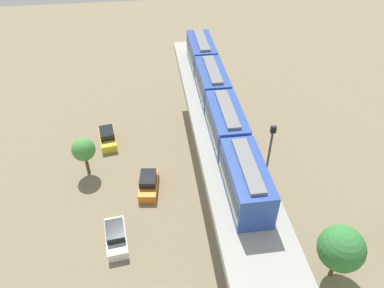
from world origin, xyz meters
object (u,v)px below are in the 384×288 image
(parked_car_orange, at_px, (148,183))
(tree_far_corner, at_px, (341,249))
(train, at_px, (218,102))
(signal_post, at_px, (266,170))
(tree_mid_lot, at_px, (84,150))
(parked_car_yellow, at_px, (108,138))
(parked_car_white, at_px, (116,236))

(parked_car_orange, relative_size, tree_far_corner, 0.79)
(train, xyz_separation_m, tree_far_corner, (7.62, -13.03, -5.95))
(train, relative_size, signal_post, 2.56)
(parked_car_orange, relative_size, tree_mid_lot, 0.96)
(parked_car_orange, bearing_deg, parked_car_yellow, 125.96)
(parked_car_orange, height_order, tree_far_corner, tree_far_corner)
(tree_mid_lot, bearing_deg, parked_car_yellow, 69.30)
(parked_car_orange, distance_m, tree_mid_lot, 7.76)
(parked_car_yellow, bearing_deg, parked_car_white, -93.32)
(signal_post, bearing_deg, parked_car_orange, 155.58)
(tree_mid_lot, xyz_separation_m, tree_far_corner, (21.36, -15.51, 0.40))
(tree_mid_lot, bearing_deg, signal_post, -25.57)
(parked_car_orange, xyz_separation_m, signal_post, (10.64, -4.83, 5.14))
(parked_car_white, bearing_deg, tree_mid_lot, 102.24)
(parked_car_yellow, bearing_deg, signal_post, -49.71)
(train, height_order, parked_car_orange, train)
(parked_car_yellow, height_order, signal_post, signal_post)
(tree_mid_lot, bearing_deg, parked_car_white, -71.26)
(parked_car_yellow, distance_m, parked_car_white, 14.84)
(parked_car_white, distance_m, parked_car_orange, 7.09)
(tree_mid_lot, distance_m, tree_far_corner, 26.40)
(parked_car_orange, xyz_separation_m, tree_mid_lot, (-6.51, 3.38, 2.55))
(train, distance_m, tree_far_corner, 16.23)
(train, distance_m, signal_post, 7.65)
(parked_car_white, height_order, signal_post, signal_post)
(tree_mid_lot, relative_size, tree_far_corner, 0.82)
(parked_car_yellow, bearing_deg, parked_car_orange, -70.12)
(parked_car_white, distance_m, signal_post, 14.85)
(parked_car_yellow, height_order, tree_mid_lot, tree_mid_lot)
(train, distance_m, parked_car_orange, 11.50)
(tree_mid_lot, bearing_deg, train, -10.23)
(parked_car_orange, distance_m, signal_post, 12.76)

